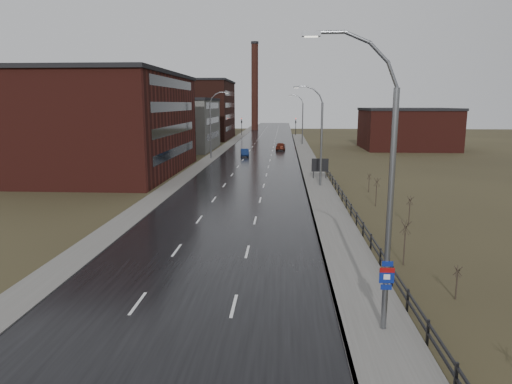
# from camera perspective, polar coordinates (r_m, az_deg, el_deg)

# --- Properties ---
(ground) EXTENTS (320.00, 320.00, 0.00)m
(ground) POSITION_cam_1_polar(r_m,az_deg,el_deg) (19.04, -11.48, -18.85)
(ground) COLOR #2D2819
(ground) RESTS_ON ground
(road) EXTENTS (14.00, 300.00, 0.06)m
(road) POSITION_cam_1_polar(r_m,az_deg,el_deg) (76.62, 0.05, 3.97)
(road) COLOR black
(road) RESTS_ON ground
(sidewalk_right) EXTENTS (3.20, 180.00, 0.18)m
(sidewalk_right) POSITION_cam_1_polar(r_m,az_deg,el_deg) (51.91, 7.89, 0.56)
(sidewalk_right) COLOR #595651
(sidewalk_right) RESTS_ON ground
(curb_right) EXTENTS (0.16, 180.00, 0.18)m
(curb_right) POSITION_cam_1_polar(r_m,az_deg,el_deg) (51.82, 6.22, 0.58)
(curb_right) COLOR slate
(curb_right) RESTS_ON ground
(sidewalk_left) EXTENTS (2.40, 260.00, 0.12)m
(sidewalk_left) POSITION_cam_1_polar(r_m,az_deg,el_deg) (77.54, -6.03, 4.02)
(sidewalk_left) COLOR #595651
(sidewalk_left) RESTS_ON ground
(warehouse_near) EXTENTS (22.44, 28.56, 13.50)m
(warehouse_near) POSITION_cam_1_polar(r_m,az_deg,el_deg) (66.10, -19.46, 8.09)
(warehouse_near) COLOR #471914
(warehouse_near) RESTS_ON ground
(warehouse_mid) EXTENTS (16.32, 20.40, 10.50)m
(warehouse_mid) POSITION_cam_1_polar(r_m,az_deg,el_deg) (96.67, -10.12, 8.38)
(warehouse_mid) COLOR slate
(warehouse_mid) RESTS_ON ground
(warehouse_far) EXTENTS (26.52, 24.48, 15.50)m
(warehouse_far) POSITION_cam_1_polar(r_m,az_deg,el_deg) (126.95, -9.19, 10.12)
(warehouse_far) COLOR #331611
(warehouse_far) RESTS_ON ground
(building_right) EXTENTS (18.36, 16.32, 8.50)m
(building_right) POSITION_cam_1_polar(r_m,az_deg,el_deg) (101.37, 18.36, 7.54)
(building_right) COLOR #471914
(building_right) RESTS_ON ground
(smokestack) EXTENTS (2.70, 2.70, 30.70)m
(smokestack) POSITION_cam_1_polar(r_m,az_deg,el_deg) (166.36, -0.16, 13.10)
(smokestack) COLOR #331611
(smokestack) RESTS_ON ground
(streetlight_main) EXTENTS (3.91, 0.29, 12.11)m
(streetlight_main) POSITION_cam_1_polar(r_m,az_deg,el_deg) (18.63, 15.55, 0.24)
(streetlight_main) COLOR slate
(streetlight_main) RESTS_ON ground
(streetlight_right_mid) EXTENTS (3.36, 0.28, 11.35)m
(streetlight_right_mid) POSITION_cam_1_polar(r_m,az_deg,el_deg) (52.18, 7.87, 6.98)
(streetlight_right_mid) COLOR slate
(streetlight_right_mid) RESTS_ON ground
(streetlight_left) EXTENTS (3.36, 0.28, 11.35)m
(streetlight_left) POSITION_cam_1_polar(r_m,az_deg,el_deg) (78.95, -5.51, 8.36)
(streetlight_left) COLOR slate
(streetlight_left) RESTS_ON ground
(streetlight_right_far) EXTENTS (3.36, 0.28, 11.35)m
(streetlight_right_far) POSITION_cam_1_polar(r_m,az_deg,el_deg) (106.04, 5.68, 9.02)
(streetlight_right_far) COLOR slate
(streetlight_right_far) RESTS_ON ground
(guardrail) EXTENTS (0.10, 53.05, 1.10)m
(guardrail) POSITION_cam_1_polar(r_m,az_deg,el_deg) (35.77, 12.63, -3.34)
(guardrail) COLOR black
(guardrail) RESTS_ON ground
(shrub_b) EXTENTS (0.41, 0.43, 1.70)m
(shrub_b) POSITION_cam_1_polar(r_m,az_deg,el_deg) (24.57, 23.81, -10.24)
(shrub_b) COLOR #382D23
(shrub_b) RESTS_ON ground
(shrub_c) EXTENTS (0.64, 0.67, 2.71)m
(shrub_c) POSITION_cam_1_polar(r_m,az_deg,el_deg) (28.27, 18.09, -5.92)
(shrub_c) COLOR #382D23
(shrub_c) RESTS_ON ground
(shrub_d) EXTENTS (0.56, 0.59, 2.34)m
(shrub_d) POSITION_cam_1_polar(r_m,az_deg,el_deg) (37.49, 18.64, -2.16)
(shrub_d) COLOR #382D23
(shrub_d) RESTS_ON ground
(shrub_e) EXTENTS (0.63, 0.66, 2.67)m
(shrub_e) POSITION_cam_1_polar(r_m,az_deg,el_deg) (43.63, 14.81, 0.08)
(shrub_e) COLOR #382D23
(shrub_e) RESTS_ON ground
(shrub_f) EXTENTS (0.49, 0.51, 2.03)m
(shrub_f) POSITION_cam_1_polar(r_m,az_deg,el_deg) (50.41, 13.94, 1.17)
(shrub_f) COLOR #382D23
(shrub_f) RESTS_ON ground
(billboard) EXTENTS (2.08, 0.17, 2.69)m
(billboard) POSITION_cam_1_polar(r_m,az_deg,el_deg) (57.45, 8.00, 3.28)
(billboard) COLOR black
(billboard) RESTS_ON ground
(traffic_light_left) EXTENTS (0.58, 2.73, 5.30)m
(traffic_light_left) POSITION_cam_1_polar(r_m,az_deg,el_deg) (136.57, -1.81, 8.98)
(traffic_light_left) COLOR black
(traffic_light_left) RESTS_ON ground
(traffic_light_right) EXTENTS (0.58, 2.73, 5.30)m
(traffic_light_right) POSITION_cam_1_polar(r_m,az_deg,el_deg) (136.04, 4.99, 8.94)
(traffic_light_right) COLOR black
(traffic_light_right) RESTS_ON ground
(car_near) EXTENTS (1.90, 4.16, 1.32)m
(car_near) POSITION_cam_1_polar(r_m,az_deg,el_deg) (82.60, -1.42, 4.92)
(car_near) COLOR #0E1E47
(car_near) RESTS_ON ground
(car_far) EXTENTS (2.07, 4.71, 1.58)m
(car_far) POSITION_cam_1_polar(r_m,az_deg,el_deg) (93.86, 3.09, 5.72)
(car_far) COLOR #54190E
(car_far) RESTS_ON ground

